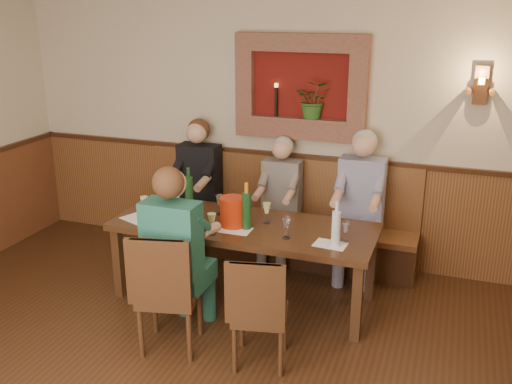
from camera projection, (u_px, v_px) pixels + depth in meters
room_shell at (125, 149)px, 3.17m from camera, size 6.04×6.04×2.82m
wainscoting at (140, 350)px, 3.58m from camera, size 6.02×6.02×1.15m
wall_niche at (304, 92)px, 5.75m from camera, size 1.36×0.30×1.06m
wall_sconce at (481, 86)px, 5.17m from camera, size 0.25×0.20×0.35m
dining_table at (244, 231)px, 5.21m from camera, size 2.40×0.90×0.75m
bench at (275, 230)px, 6.16m from camera, size 3.00×0.45×1.11m
chair_near_left at (170, 315)px, 4.55m from camera, size 0.54×0.54×1.02m
chair_near_right at (260, 332)px, 4.36m from camera, size 0.48×0.48×0.92m
person_bench_left at (197, 199)px, 6.25m from camera, size 0.45×0.55×1.49m
person_bench_mid at (279, 213)px, 5.97m from camera, size 0.40×0.49×1.37m
person_bench_right at (358, 218)px, 5.68m from camera, size 0.45×0.55×1.50m
person_chair_front at (179, 267)px, 4.62m from camera, size 0.45×0.55×1.50m
spittoon_bucket at (233, 212)px, 5.10m from camera, size 0.26×0.26×0.27m
wine_bottle_green_a at (247, 210)px, 5.02m from camera, size 0.09×0.09×0.43m
wine_bottle_green_b at (189, 192)px, 5.51m from camera, size 0.09×0.09×0.41m
water_bottle at (336, 228)px, 4.67m from camera, size 0.09×0.09×0.39m
tasting_sheet_a at (138, 219)px, 5.30m from camera, size 0.35×0.31×0.00m
tasting_sheet_b at (236, 230)px, 5.03m from camera, size 0.27×0.20×0.00m
tasting_sheet_c at (330, 244)px, 4.74m from camera, size 0.28×0.21×0.00m
tasting_sheet_d at (191, 229)px, 5.06m from camera, size 0.33×0.26×0.00m
wine_glass_0 at (234, 217)px, 5.07m from camera, size 0.08×0.08×0.19m
wine_glass_1 at (177, 203)px, 5.43m from camera, size 0.08×0.08×0.19m
wine_glass_2 at (286, 228)px, 4.84m from camera, size 0.08×0.08×0.19m
wine_glass_3 at (346, 232)px, 4.74m from camera, size 0.08×0.08×0.19m
wine_glass_4 at (220, 205)px, 5.39m from camera, size 0.08×0.08×0.19m
wine_glass_5 at (180, 212)px, 5.19m from camera, size 0.08×0.08×0.19m
wine_glass_6 at (267, 213)px, 5.18m from camera, size 0.08×0.08×0.19m
wine_glass_7 at (212, 224)px, 4.92m from camera, size 0.08×0.08×0.19m
wine_glass_8 at (145, 206)px, 5.35m from camera, size 0.08×0.08×0.19m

